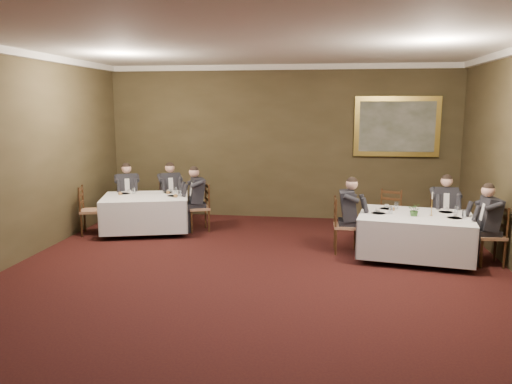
% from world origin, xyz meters
% --- Properties ---
extents(ground, '(10.00, 10.00, 0.00)m').
position_xyz_m(ground, '(0.00, 0.00, 0.00)').
color(ground, black).
rests_on(ground, ground).
extents(ceiling, '(8.00, 10.00, 0.10)m').
position_xyz_m(ceiling, '(0.00, 0.00, 3.50)').
color(ceiling, silver).
rests_on(ceiling, back_wall).
extents(back_wall, '(8.00, 0.10, 3.50)m').
position_xyz_m(back_wall, '(0.00, 5.00, 1.75)').
color(back_wall, '#38301C').
rests_on(back_wall, ground).
extents(front_wall, '(8.00, 0.10, 3.50)m').
position_xyz_m(front_wall, '(0.00, -5.00, 1.75)').
color(front_wall, '#38301C').
rests_on(front_wall, ground).
extents(crown_molding, '(8.00, 10.00, 0.12)m').
position_xyz_m(crown_molding, '(0.00, 0.00, 3.44)').
color(crown_molding, white).
rests_on(crown_molding, back_wall).
extents(table_main, '(2.06, 1.70, 0.67)m').
position_xyz_m(table_main, '(2.58, 2.08, 0.45)').
color(table_main, black).
rests_on(table_main, ground).
extents(table_second, '(2.02, 1.73, 0.67)m').
position_xyz_m(table_second, '(-2.60, 3.16, 0.45)').
color(table_second, black).
rests_on(table_second, ground).
extents(chair_main_backleft, '(0.57, 0.56, 1.00)m').
position_xyz_m(chair_main_backleft, '(2.24, 3.11, 0.28)').
color(chair_main_backleft, '#996E4E').
rests_on(chair_main_backleft, ground).
extents(chair_main_backright, '(0.44, 0.42, 1.00)m').
position_xyz_m(chair_main_backright, '(3.23, 2.95, 0.28)').
color(chair_main_backright, '#996E4E').
rests_on(chair_main_backright, ground).
extents(diner_main_backright, '(0.42, 0.48, 1.35)m').
position_xyz_m(diner_main_backright, '(3.23, 2.93, 0.51)').
color(diner_main_backright, black).
rests_on(diner_main_backright, chair_main_backright).
extents(chair_main_endleft, '(0.43, 0.45, 1.00)m').
position_xyz_m(chair_main_endleft, '(1.42, 2.27, 0.28)').
color(chair_main_endleft, '#996E4E').
rests_on(chair_main_endleft, ground).
extents(diner_main_endleft, '(0.49, 0.43, 1.35)m').
position_xyz_m(diner_main_endleft, '(1.43, 2.27, 0.51)').
color(diner_main_endleft, black).
rests_on(diner_main_endleft, chair_main_endleft).
extents(chair_main_endright, '(0.45, 0.47, 1.00)m').
position_xyz_m(chair_main_endright, '(3.74, 1.89, 0.28)').
color(chair_main_endright, '#996E4E').
rests_on(chair_main_endright, ground).
extents(diner_main_endright, '(0.51, 0.44, 1.35)m').
position_xyz_m(diner_main_endright, '(3.73, 1.89, 0.51)').
color(diner_main_endright, black).
rests_on(diner_main_endright, chair_main_endright).
extents(chair_sec_backleft, '(0.57, 0.56, 1.00)m').
position_xyz_m(chair_sec_backleft, '(-3.29, 3.88, 0.28)').
color(chair_sec_backleft, '#996E4E').
rests_on(chair_sec_backleft, ground).
extents(diner_sec_backleft, '(0.56, 0.60, 1.35)m').
position_xyz_m(diner_sec_backleft, '(-3.28, 3.87, 0.51)').
color(diner_sec_backleft, black).
rests_on(diner_sec_backleft, chair_sec_backleft).
extents(chair_sec_backright, '(0.59, 0.58, 1.00)m').
position_xyz_m(chair_sec_backright, '(-2.40, 4.13, 0.28)').
color(chair_sec_backright, '#996E4E').
rests_on(chair_sec_backright, ground).
extents(diner_sec_backright, '(0.58, 0.61, 1.35)m').
position_xyz_m(diner_sec_backright, '(-2.39, 4.12, 0.51)').
color(diner_sec_backright, black).
rests_on(diner_sec_backright, chair_sec_backright).
extents(chair_sec_endright, '(0.56, 0.57, 1.00)m').
position_xyz_m(chair_sec_endright, '(-1.55, 3.45, 0.28)').
color(chair_sec_endright, '#996E4E').
rests_on(chair_sec_endright, ground).
extents(diner_sec_endright, '(0.60, 0.56, 1.35)m').
position_xyz_m(diner_sec_endright, '(-1.56, 3.45, 0.51)').
color(diner_sec_endright, black).
rests_on(diner_sec_endright, chair_sec_endright).
extents(chair_sec_endleft, '(0.53, 0.54, 1.00)m').
position_xyz_m(chair_sec_endleft, '(-3.65, 2.86, 0.28)').
color(chair_sec_endleft, '#996E4E').
rests_on(chair_sec_endleft, ground).
extents(centerpiece, '(0.26, 0.24, 0.24)m').
position_xyz_m(centerpiece, '(2.54, 1.99, 0.88)').
color(centerpiece, '#2D5926').
rests_on(centerpiece, table_main).
extents(candlestick, '(0.06, 0.06, 0.42)m').
position_xyz_m(candlestick, '(2.82, 2.05, 0.92)').
color(candlestick, gold).
rests_on(candlestick, table_main).
extents(place_setting_table_main, '(0.33, 0.31, 0.14)m').
position_xyz_m(place_setting_table_main, '(2.20, 2.58, 0.80)').
color(place_setting_table_main, white).
rests_on(place_setting_table_main, table_main).
extents(place_setting_table_second, '(0.33, 0.31, 0.14)m').
position_xyz_m(place_setting_table_second, '(-3.09, 3.41, 0.80)').
color(place_setting_table_second, white).
rests_on(place_setting_table_second, table_second).
extents(painting, '(1.85, 0.09, 1.32)m').
position_xyz_m(painting, '(2.58, 4.94, 2.13)').
color(painting, '#D9BC4F').
rests_on(painting, back_wall).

